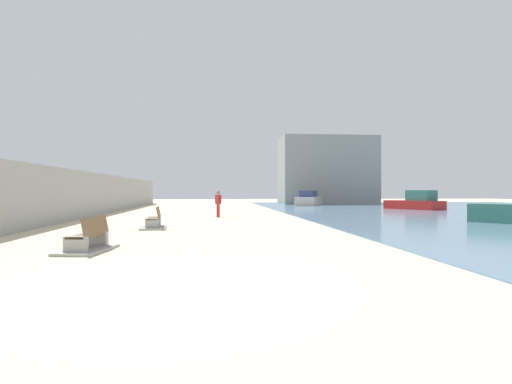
{
  "coord_description": "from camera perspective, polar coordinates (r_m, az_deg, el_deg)",
  "views": [
    {
      "loc": [
        0.63,
        -7.85,
        1.69
      ],
      "look_at": [
        3.2,
        16.94,
        1.62
      ],
      "focal_mm": 30.08,
      "sensor_mm": 36.0,
      "label": 1
    }
  ],
  "objects": [
    {
      "name": "harbor_building",
      "position": [
        55.9,
        9.43,
        2.82
      ],
      "size": [
        12.0,
        6.0,
        8.55
      ],
      "primitive_type": "cube",
      "color": "gray",
      "rests_on": "ground"
    },
    {
      "name": "person_walking",
      "position": [
        27.25,
        -5.05,
        -1.31
      ],
      "size": [
        0.41,
        0.4,
        1.69
      ],
      "color": "#B22D33",
      "rests_on": "ground"
    },
    {
      "name": "bench_near",
      "position": [
        12.9,
        -21.43,
        -6.33
      ],
      "size": [
        1.37,
        2.23,
        0.98
      ],
      "color": "#9E9E99",
      "rests_on": "ground"
    },
    {
      "name": "seawall",
      "position": [
        27.1,
        -23.36,
        -0.37
      ],
      "size": [
        0.8,
        64.0,
        2.88
      ],
      "primitive_type": "cube",
      "color": "#9E9E99",
      "rests_on": "ground"
    },
    {
      "name": "boat_far_left",
      "position": [
        49.94,
        7.19,
        -1.0
      ],
      "size": [
        5.01,
        7.95,
        1.66
      ],
      "color": "beige",
      "rests_on": "water_bay"
    },
    {
      "name": "bench_far",
      "position": [
        19.77,
        -13.42,
        -4.06
      ],
      "size": [
        1.26,
        2.18,
        0.98
      ],
      "color": "#9E9E99",
      "rests_on": "ground"
    },
    {
      "name": "ground_plane",
      "position": [
        25.92,
        -7.3,
        -3.57
      ],
      "size": [
        120.0,
        120.0,
        0.0
      ],
      "primitive_type": "plane",
      "color": "beige"
    },
    {
      "name": "boat_outer",
      "position": [
        40.7,
        20.48,
        -1.3
      ],
      "size": [
        4.22,
        5.48,
        1.69
      ],
      "color": "red",
      "rests_on": "water_bay"
    }
  ]
}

